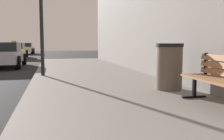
{
  "coord_description": "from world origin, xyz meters",
  "views": [
    {
      "loc": [
        2.61,
        -1.7,
        1.22
      ],
      "look_at": [
        3.85,
        3.45,
        0.65
      ],
      "focal_mm": 39.89,
      "sensor_mm": 36.0,
      "label": 1
    }
  ],
  "objects_px": {
    "trash_bin": "(169,66)",
    "car_white": "(25,48)",
    "car_silver": "(2,55)",
    "car_yellow": "(14,50)",
    "bench": "(223,77)"
  },
  "relations": [
    {
      "from": "car_silver",
      "to": "car_yellow",
      "type": "relative_size",
      "value": 0.94
    },
    {
      "from": "trash_bin",
      "to": "car_white",
      "type": "xyz_separation_m",
      "value": [
        -5.71,
        25.39,
        -0.04
      ]
    },
    {
      "from": "car_silver",
      "to": "car_white",
      "type": "relative_size",
      "value": 0.99
    },
    {
      "from": "car_silver",
      "to": "trash_bin",
      "type": "bearing_deg",
      "value": 121.08
    },
    {
      "from": "bench",
      "to": "car_yellow",
      "type": "height_order",
      "value": "car_yellow"
    },
    {
      "from": "trash_bin",
      "to": "car_silver",
      "type": "relative_size",
      "value": 0.25
    },
    {
      "from": "bench",
      "to": "car_yellow",
      "type": "relative_size",
      "value": 0.38
    },
    {
      "from": "car_yellow",
      "to": "car_white",
      "type": "height_order",
      "value": "car_yellow"
    },
    {
      "from": "trash_bin",
      "to": "car_white",
      "type": "bearing_deg",
      "value": 102.67
    },
    {
      "from": "bench",
      "to": "trash_bin",
      "type": "distance_m",
      "value": 1.69
    },
    {
      "from": "car_white",
      "to": "car_yellow",
      "type": "bearing_deg",
      "value": 90.04
    },
    {
      "from": "bench",
      "to": "car_silver",
      "type": "height_order",
      "value": "car_silver"
    },
    {
      "from": "trash_bin",
      "to": "car_yellow",
      "type": "distance_m",
      "value": 17.71
    },
    {
      "from": "bench",
      "to": "car_yellow",
      "type": "distance_m",
      "value": 19.35
    },
    {
      "from": "trash_bin",
      "to": "car_white",
      "type": "relative_size",
      "value": 0.25
    }
  ]
}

